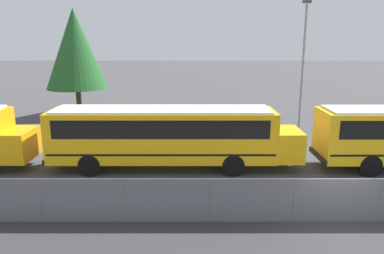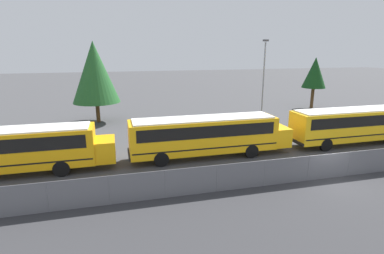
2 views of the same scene
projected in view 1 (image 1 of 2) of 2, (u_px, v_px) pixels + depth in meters
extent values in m
plane|color=#424244|center=(335.00, 222.00, 13.73)|extent=(200.00, 200.00, 0.00)
cube|color=#9EA0A5|center=(337.00, 201.00, 13.54)|extent=(119.30, 0.03, 1.66)
cube|color=slate|center=(337.00, 201.00, 13.52)|extent=(119.30, 0.01, 1.66)
cylinder|color=slate|center=(339.00, 179.00, 13.34)|extent=(119.30, 0.05, 0.05)
cylinder|color=slate|center=(41.00, 201.00, 13.55)|extent=(0.07, 0.07, 1.66)
cylinder|color=slate|center=(126.00, 201.00, 13.54)|extent=(0.07, 0.07, 1.66)
cylinder|color=slate|center=(210.00, 201.00, 13.54)|extent=(0.07, 0.07, 1.66)
cylinder|color=slate|center=(294.00, 201.00, 13.54)|extent=(0.07, 0.07, 1.66)
cylinder|color=slate|center=(379.00, 201.00, 13.53)|extent=(0.07, 0.07, 1.66)
cube|color=orange|center=(20.00, 144.00, 19.05)|extent=(1.36, 2.29, 1.50)
cube|color=#EDA80F|center=(163.00, 135.00, 18.99)|extent=(11.30, 2.49, 2.50)
cube|color=black|center=(163.00, 124.00, 18.86)|extent=(10.39, 2.53, 0.90)
cube|color=black|center=(163.00, 148.00, 19.15)|extent=(11.07, 2.52, 0.10)
cube|color=#EDA80F|center=(287.00, 144.00, 19.10)|extent=(1.36, 2.29, 1.50)
cube|color=black|center=(53.00, 155.00, 19.25)|extent=(0.12, 2.49, 0.24)
cube|color=silver|center=(163.00, 109.00, 18.69)|extent=(10.73, 2.24, 0.10)
cylinder|color=black|center=(229.00, 152.00, 20.37)|extent=(1.09, 0.28, 1.09)
cylinder|color=black|center=(234.00, 165.00, 18.18)|extent=(1.09, 0.28, 1.09)
cylinder|color=black|center=(101.00, 152.00, 20.38)|extent=(1.09, 0.28, 1.09)
cylinder|color=black|center=(90.00, 165.00, 18.19)|extent=(1.09, 0.28, 1.09)
cube|color=black|center=(318.00, 156.00, 19.17)|extent=(0.12, 2.49, 0.24)
cylinder|color=black|center=(352.00, 152.00, 20.30)|extent=(1.09, 0.28, 1.09)
cylinder|color=black|center=(371.00, 166.00, 18.11)|extent=(1.09, 0.28, 1.09)
cylinder|color=gray|center=(303.00, 68.00, 27.26)|extent=(0.16, 0.16, 8.91)
cube|color=#47474C|center=(308.00, 2.00, 26.19)|extent=(0.60, 0.24, 0.20)
cylinder|color=#51381E|center=(79.00, 101.00, 32.86)|extent=(0.44, 0.44, 2.31)
cone|color=#235B28|center=(76.00, 49.00, 31.80)|extent=(5.19, 5.19, 6.75)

